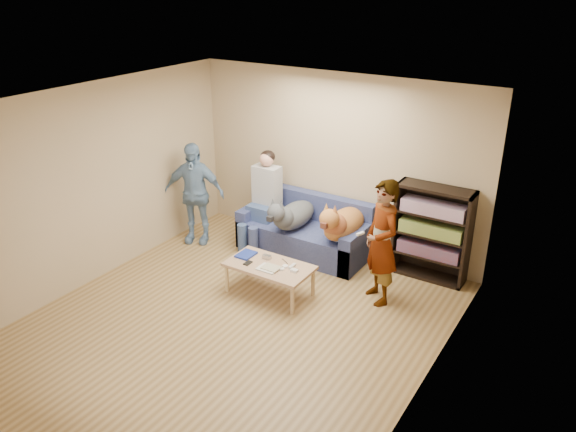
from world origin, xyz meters
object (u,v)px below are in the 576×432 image
Objects in this scene: dog_tan at (342,223)px; bookshelf at (432,231)px; notebook_blue at (246,255)px; sofa at (306,233)px; person_seated at (263,196)px; person_standing_right at (382,243)px; camera_silver at (267,257)px; dog_gray at (291,215)px; coffee_table at (269,268)px; person_standing_left at (194,193)px.

dog_tan is 0.91× the size of bookshelf.
dog_tan is at bearing 53.78° from notebook_blue.
sofa is at bearing 82.17° from notebook_blue.
person_seated reaches higher than sofa.
bookshelf is (0.33, 0.92, -0.12)m from person_standing_right.
camera_silver is at bearing -140.02° from bookshelf.
person_standing_right is 1.36× the size of dog_tan.
camera_silver is at bearing -117.20° from dog_tan.
dog_gray is 0.76m from dog_tan.
person_seated is at bearing -154.52° from person_standing_right.
dog_tan is 1.21m from bookshelf.
person_seated is at bearing 127.22° from coffee_table.
sofa reaches higher than coffee_table.
camera_silver is 0.09× the size of dog_gray.
person_seated is at bearing 126.22° from camera_silver.
sofa is at bearing 99.89° from coffee_table.
dog_tan is 1.27m from coffee_table.
person_seated is 1.53m from coffee_table.
notebook_blue is at bearing -120.75° from person_standing_right.
bookshelf is (1.97, 1.49, 0.25)m from notebook_blue.
notebook_blue is at bearing -126.22° from dog_tan.
dog_tan is at bearing 7.36° from dog_gray.
dog_gray is 1.15m from coffee_table.
person_seated is at bearing 168.95° from dog_gray.
coffee_table is at bearing -109.71° from dog_tan.
person_standing_left is (-3.07, 0.08, -0.02)m from person_standing_right.
person_standing_right reaches higher than sofa.
person_standing_left is 1.20× the size of bookshelf.
person_seated is 2.50m from bookshelf.
person_seated reaches higher than dog_gray.
person_standing_left is 2.30m from dog_tan.
dog_tan reaches higher than notebook_blue.
sofa is (0.17, 1.26, -0.15)m from notebook_blue.
bookshelf reaches higher than sofa.
notebook_blue is 1.28m from person_seated.
notebook_blue is 0.24× the size of coffee_table.
dog_gray is 1.97m from bookshelf.
bookshelf is (2.47, 0.36, -0.09)m from person_seated.
bookshelf reaches higher than notebook_blue.
dog_tan is at bearing 62.80° from camera_silver.
sofa is 1.61× the size of dog_tan.
person_standing_left is at bearing 159.00° from coffee_table.
dog_gray is at bearing -166.18° from bookshelf.
bookshelf reaches higher than camera_silver.
dog_gray reaches higher than sofa.
person_standing_left reaches higher than camera_silver.
dog_gray is (1.49, 0.37, -0.15)m from person_standing_left.
person_seated is at bearing -169.26° from sofa.
sofa is 1.73× the size of coffee_table.
person_standing_right is at bearing 26.41° from coffee_table.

